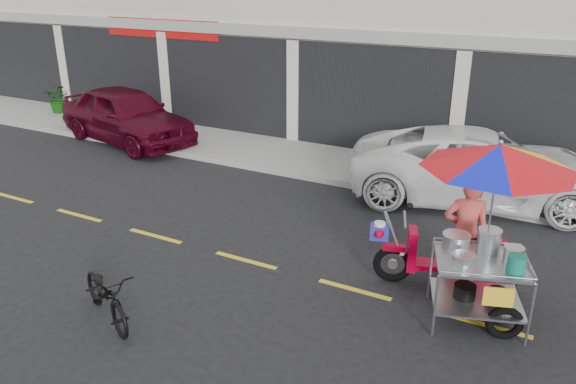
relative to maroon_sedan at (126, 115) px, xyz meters
The scene contains 9 objects.
ground 9.91m from the maroon_sedan, 26.83° to the right, with size 90.00×90.00×0.00m, color black.
sidewalk 8.91m from the maroon_sedan, ahead, with size 45.00×3.00×0.15m, color gray.
centerline 9.91m from the maroon_sedan, 26.83° to the right, with size 42.00×0.10×0.01m, color gold.
maroon_sedan is the anchor object (origin of this frame).
white_pickup 9.77m from the maroon_sedan, ahead, with size 2.51×5.45×1.51m, color white.
plant_tall 4.31m from the maroon_sedan, 164.16° to the left, with size 0.87×0.75×0.96m, color #0E430C.
plant_short 2.83m from the maroon_sedan, 161.01° to the left, with size 0.50×0.50×0.89m, color #0E430C.
near_bicycle 9.14m from the maroon_sedan, 48.63° to the right, with size 0.54×1.54×0.81m, color black.
food_vendor_rig 11.25m from the maroon_sedan, 21.21° to the right, with size 3.06×2.55×2.64m.
Camera 1 is at (2.67, -7.14, 4.64)m, focal length 35.00 mm.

